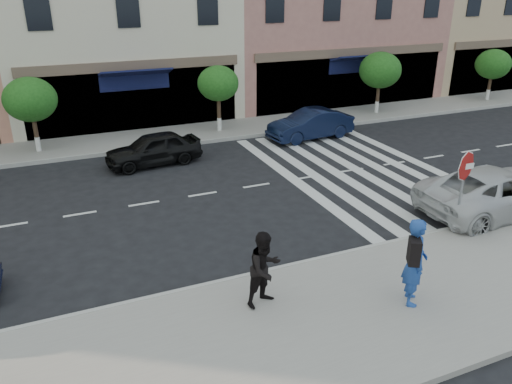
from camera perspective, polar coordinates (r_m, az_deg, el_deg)
name	(u,v)px	position (r m, az deg, el deg)	size (l,w,h in m)	color
ground	(247,247)	(13.71, -1.06, -6.33)	(120.00, 120.00, 0.00)	black
sidewalk_near	(314,325)	(10.85, 6.69, -14.87)	(60.00, 4.50, 0.15)	gray
sidewalk_far	(156,138)	(23.49, -11.31, 6.10)	(60.00, 3.00, 0.15)	gray
building_centre	(113,7)	(28.40, -16.07, 19.69)	(11.00, 9.00, 11.00)	beige
street_tree_wb	(30,100)	(22.33, -24.40, 9.58)	(2.10, 2.10, 3.06)	#473323
street_tree_c	(218,84)	(23.54, -4.35, 12.24)	(1.90, 1.90, 3.04)	#473323
street_tree_ea	(380,70)	(27.73, 14.00, 13.34)	(2.20, 2.20, 3.19)	#473323
street_tree_eb	(493,64)	(33.14, 25.47, 13.03)	(2.00, 2.00, 2.94)	#473323
stop_sign	(465,174)	(14.56, 22.73, 1.91)	(0.86, 0.11, 2.42)	gray
photographer	(415,262)	(11.33, 17.73, -7.59)	(0.73, 0.48, 2.01)	#214697
walker	(265,269)	(10.83, 1.02, -8.76)	(0.84, 0.65, 1.72)	black
car_near_right	(498,191)	(17.12, 25.96, 0.08)	(2.40, 5.22, 1.45)	silver
car_far_mid	(153,149)	(20.05, -11.65, 4.85)	(1.50, 3.74, 1.27)	black
car_far_right	(310,124)	(23.17, 6.24, 7.70)	(1.40, 4.03, 1.33)	black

